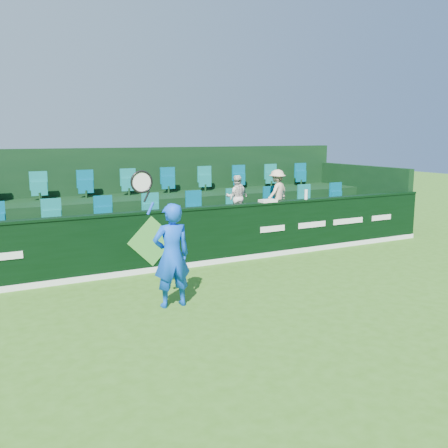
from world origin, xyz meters
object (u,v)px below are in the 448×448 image
spectator_right (277,192)px  drinks_bottle (306,194)px  tennis_player (171,255)px  spectator_left (236,197)px  towel (268,201)px  spectator_middle (238,197)px

spectator_right → drinks_bottle: bearing=72.4°
tennis_player → spectator_left: size_ratio=2.18×
towel → spectator_middle: bearing=99.4°
spectator_left → drinks_bottle: (1.40, -1.12, 0.11)m
tennis_player → spectator_left: 4.72m
tennis_player → spectator_right: size_ratio=1.99×
tennis_player → drinks_bottle: 5.18m
drinks_bottle → spectator_left: bearing=141.3°
spectator_left → towel: 1.15m
spectator_left → tennis_player: bearing=68.6°
spectator_middle → drinks_bottle: 1.74m
drinks_bottle → spectator_right: bearing=96.4°
spectator_right → towel: 1.52m
spectator_left → spectator_middle: spectator_left is taller
towel → spectator_right: bearing=47.6°
spectator_middle → towel: bearing=77.4°
spectator_middle → spectator_right: 1.21m
tennis_player → spectator_middle: 4.76m
drinks_bottle → towel: bearing=180.0°
spectator_middle → drinks_bottle: (1.33, -1.12, 0.12)m
tennis_player → spectator_left: bearing=47.0°
spectator_right → towel: spectator_right is taller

